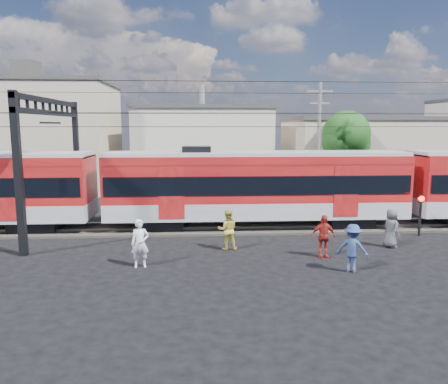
{
  "coord_description": "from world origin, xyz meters",
  "views": [
    {
      "loc": [
        -2.45,
        -15.23,
        5.56
      ],
      "look_at": [
        -1.23,
        5.0,
        2.47
      ],
      "focal_mm": 35.0,
      "sensor_mm": 36.0,
      "label": 1
    }
  ],
  "objects_px": {
    "commuter_train": "(260,185)",
    "pedestrian_c": "(352,248)",
    "pedestrian_a": "(140,243)",
    "crossing_signal": "(421,208)"
  },
  "relations": [
    {
      "from": "pedestrian_a",
      "to": "crossing_signal",
      "type": "relative_size",
      "value": 0.91
    },
    {
      "from": "commuter_train",
      "to": "pedestrian_a",
      "type": "distance_m",
      "value": 8.64
    },
    {
      "from": "pedestrian_c",
      "to": "crossing_signal",
      "type": "distance_m",
      "value": 7.47
    },
    {
      "from": "pedestrian_a",
      "to": "pedestrian_c",
      "type": "relative_size",
      "value": 1.03
    },
    {
      "from": "crossing_signal",
      "to": "pedestrian_a",
      "type": "bearing_deg",
      "value": -163.07
    },
    {
      "from": "commuter_train",
      "to": "pedestrian_a",
      "type": "relative_size",
      "value": 26.13
    },
    {
      "from": "commuter_train",
      "to": "pedestrian_a",
      "type": "height_order",
      "value": "commuter_train"
    },
    {
      "from": "commuter_train",
      "to": "pedestrian_c",
      "type": "relative_size",
      "value": 26.88
    },
    {
      "from": "pedestrian_a",
      "to": "crossing_signal",
      "type": "distance_m",
      "value": 14.12
    },
    {
      "from": "pedestrian_a",
      "to": "pedestrian_c",
      "type": "height_order",
      "value": "pedestrian_a"
    }
  ]
}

